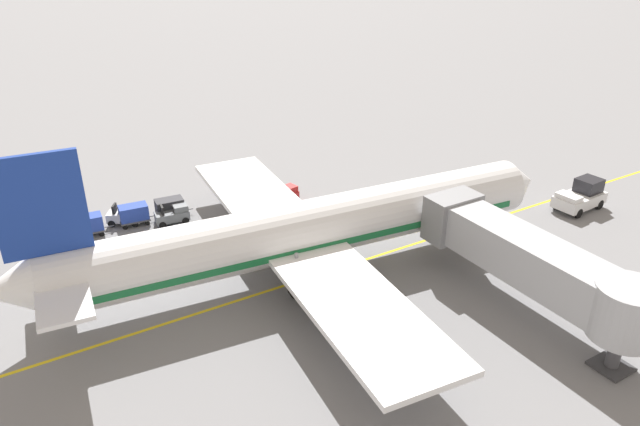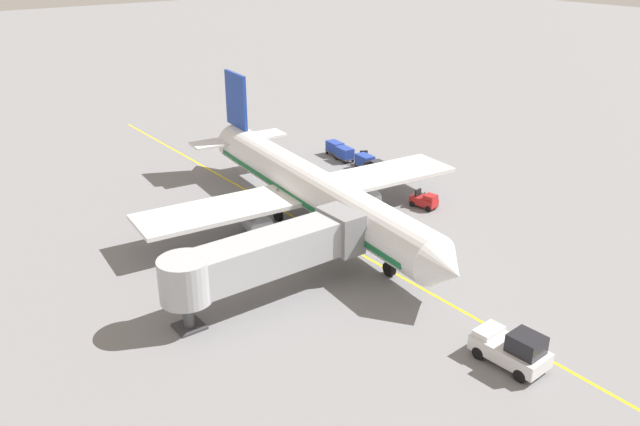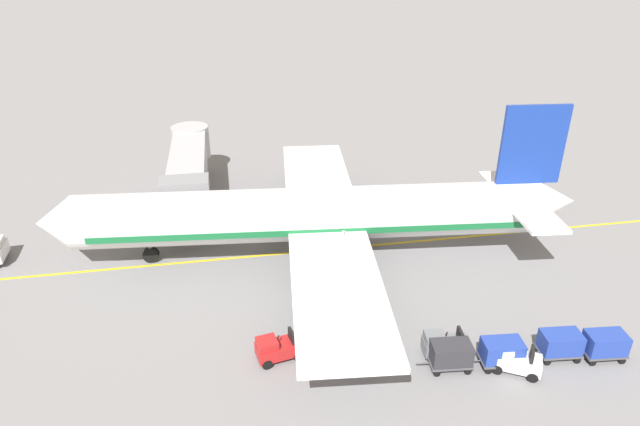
{
  "view_description": "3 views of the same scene",
  "coord_description": "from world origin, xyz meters",
  "px_view_note": "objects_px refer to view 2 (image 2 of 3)",
  "views": [
    {
      "loc": [
        28.22,
        -16.04,
        20.5
      ],
      "look_at": [
        -2.45,
        2.46,
        3.08
      ],
      "focal_mm": 33.03,
      "sensor_mm": 36.0,
      "label": 1
    },
    {
      "loc": [
        30.2,
        42.63,
        23.29
      ],
      "look_at": [
        2.21,
        5.42,
        3.29
      ],
      "focal_mm": 36.48,
      "sensor_mm": 36.0,
      "label": 2
    },
    {
      "loc": [
        -33.96,
        5.93,
        20.47
      ],
      "look_at": [
        -0.52,
        -0.04,
        3.3
      ],
      "focal_mm": 30.91,
      "sensor_mm": 36.0,
      "label": 3
    }
  ],
  "objects_px": {
    "baggage_cart_third_in_train": "(345,153)",
    "baggage_cart_tail_end": "(335,147)",
    "pushback_tractor": "(512,349)",
    "baggage_cart_front": "(380,168)",
    "jet_bridge": "(265,255)",
    "baggage_tug_lead": "(372,172)",
    "parked_airliner": "(310,188)",
    "baggage_cart_second_in_train": "(365,161)",
    "baggage_tug_spare": "(365,161)",
    "baggage_tug_trailing": "(425,201)",
    "ground_crew_wing_walker": "(325,193)"
  },
  "relations": [
    {
      "from": "jet_bridge",
      "to": "ground_crew_wing_walker",
      "type": "xyz_separation_m",
      "value": [
        -13.96,
        -11.68,
        -2.5
      ]
    },
    {
      "from": "baggage_tug_trailing",
      "to": "jet_bridge",
      "type": "bearing_deg",
      "value": 13.9
    },
    {
      "from": "parked_airliner",
      "to": "baggage_tug_lead",
      "type": "bearing_deg",
      "value": -156.08
    },
    {
      "from": "baggage_tug_lead",
      "to": "ground_crew_wing_walker",
      "type": "height_order",
      "value": "ground_crew_wing_walker"
    },
    {
      "from": "baggage_tug_lead",
      "to": "ground_crew_wing_walker",
      "type": "relative_size",
      "value": 1.54
    },
    {
      "from": "baggage_cart_front",
      "to": "ground_crew_wing_walker",
      "type": "relative_size",
      "value": 1.75
    },
    {
      "from": "baggage_cart_third_in_train",
      "to": "baggage_cart_tail_end",
      "type": "relative_size",
      "value": 1.0
    },
    {
      "from": "pushback_tractor",
      "to": "baggage_cart_second_in_train",
      "type": "xyz_separation_m",
      "value": [
        -15.71,
        -31.53,
        -0.15
      ]
    },
    {
      "from": "pushback_tractor",
      "to": "baggage_cart_front",
      "type": "distance_m",
      "value": 32.68
    },
    {
      "from": "baggage_cart_second_in_train",
      "to": "baggage_cart_third_in_train",
      "type": "bearing_deg",
      "value": -89.09
    },
    {
      "from": "baggage_cart_front",
      "to": "ground_crew_wing_walker",
      "type": "bearing_deg",
      "value": 13.98
    },
    {
      "from": "parked_airliner",
      "to": "baggage_cart_tail_end",
      "type": "relative_size",
      "value": 12.66
    },
    {
      "from": "parked_airliner",
      "to": "jet_bridge",
      "type": "xyz_separation_m",
      "value": [
        10.2,
        8.83,
        0.27
      ]
    },
    {
      "from": "jet_bridge",
      "to": "baggage_cart_tail_end",
      "type": "height_order",
      "value": "jet_bridge"
    },
    {
      "from": "baggage_cart_second_in_train",
      "to": "baggage_cart_tail_end",
      "type": "height_order",
      "value": "same"
    },
    {
      "from": "parked_airliner",
      "to": "baggage_cart_third_in_train",
      "type": "height_order",
      "value": "parked_airliner"
    },
    {
      "from": "baggage_cart_second_in_train",
      "to": "ground_crew_wing_walker",
      "type": "height_order",
      "value": "ground_crew_wing_walker"
    },
    {
      "from": "baggage_cart_front",
      "to": "baggage_cart_second_in_train",
      "type": "distance_m",
      "value": 2.73
    },
    {
      "from": "baggage_tug_trailing",
      "to": "baggage_cart_third_in_train",
      "type": "height_order",
      "value": "baggage_tug_trailing"
    },
    {
      "from": "baggage_tug_lead",
      "to": "baggage_cart_second_in_train",
      "type": "relative_size",
      "value": 0.88
    },
    {
      "from": "baggage_cart_tail_end",
      "to": "baggage_cart_second_in_train",
      "type": "bearing_deg",
      "value": 85.94
    },
    {
      "from": "baggage_tug_lead",
      "to": "pushback_tractor",
      "type": "bearing_deg",
      "value": 63.51
    },
    {
      "from": "jet_bridge",
      "to": "baggage_cart_third_in_train",
      "type": "height_order",
      "value": "jet_bridge"
    },
    {
      "from": "pushback_tractor",
      "to": "baggage_tug_lead",
      "type": "xyz_separation_m",
      "value": [
        -14.41,
        -28.91,
        -0.39
      ]
    },
    {
      "from": "baggage_cart_second_in_train",
      "to": "baggage_cart_third_in_train",
      "type": "relative_size",
      "value": 1.0
    },
    {
      "from": "baggage_tug_lead",
      "to": "baggage_cart_second_in_train",
      "type": "bearing_deg",
      "value": -116.54
    },
    {
      "from": "baggage_cart_second_in_train",
      "to": "ground_crew_wing_walker",
      "type": "bearing_deg",
      "value": 28.21
    },
    {
      "from": "baggage_tug_spare",
      "to": "baggage_tug_lead",
      "type": "bearing_deg",
      "value": 60.49
    },
    {
      "from": "baggage_cart_tail_end",
      "to": "pushback_tractor",
      "type": "bearing_deg",
      "value": 66.6
    },
    {
      "from": "baggage_tug_lead",
      "to": "baggage_cart_second_in_train",
      "type": "xyz_separation_m",
      "value": [
        -1.31,
        -2.62,
        0.24
      ]
    },
    {
      "from": "jet_bridge",
      "to": "pushback_tractor",
      "type": "height_order",
      "value": "jet_bridge"
    },
    {
      "from": "baggage_tug_spare",
      "to": "ground_crew_wing_walker",
      "type": "relative_size",
      "value": 1.64
    },
    {
      "from": "parked_airliner",
      "to": "baggage_tug_trailing",
      "type": "relative_size",
      "value": 13.92
    },
    {
      "from": "baggage_tug_lead",
      "to": "baggage_tug_spare",
      "type": "height_order",
      "value": "same"
    },
    {
      "from": "baggage_tug_lead",
      "to": "baggage_tug_spare",
      "type": "distance_m",
      "value": 3.6
    },
    {
      "from": "baggage_tug_spare",
      "to": "ground_crew_wing_walker",
      "type": "distance_m",
      "value": 11.06
    },
    {
      "from": "baggage_cart_front",
      "to": "baggage_tug_spare",
      "type": "bearing_deg",
      "value": -103.22
    },
    {
      "from": "pushback_tractor",
      "to": "baggage_tug_trailing",
      "type": "bearing_deg",
      "value": -123.24
    },
    {
      "from": "jet_bridge",
      "to": "baggage_tug_spare",
      "type": "bearing_deg",
      "value": -144.04
    },
    {
      "from": "baggage_cart_front",
      "to": "ground_crew_wing_walker",
      "type": "height_order",
      "value": "ground_crew_wing_walker"
    },
    {
      "from": "baggage_cart_second_in_train",
      "to": "baggage_tug_spare",
      "type": "bearing_deg",
      "value": -132.13
    },
    {
      "from": "ground_crew_wing_walker",
      "to": "baggage_cart_third_in_train",
      "type": "bearing_deg",
      "value": -137.66
    },
    {
      "from": "parked_airliner",
      "to": "baggage_cart_second_in_train",
      "type": "relative_size",
      "value": 12.66
    },
    {
      "from": "jet_bridge",
      "to": "baggage_tug_lead",
      "type": "xyz_separation_m",
      "value": [
        -21.82,
        -13.99,
        -2.74
      ]
    },
    {
      "from": "jet_bridge",
      "to": "parked_airliner",
      "type": "bearing_deg",
      "value": -139.11
    },
    {
      "from": "baggage_tug_lead",
      "to": "ground_crew_wing_walker",
      "type": "distance_m",
      "value": 8.2
    },
    {
      "from": "pushback_tractor",
      "to": "baggage_cart_front",
      "type": "relative_size",
      "value": 1.54
    },
    {
      "from": "pushback_tractor",
      "to": "baggage_tug_lead",
      "type": "bearing_deg",
      "value": -116.49
    },
    {
      "from": "ground_crew_wing_walker",
      "to": "baggage_cart_front",
      "type": "bearing_deg",
      "value": -166.02
    },
    {
      "from": "pushback_tractor",
      "to": "ground_crew_wing_walker",
      "type": "relative_size",
      "value": 2.68
    }
  ]
}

